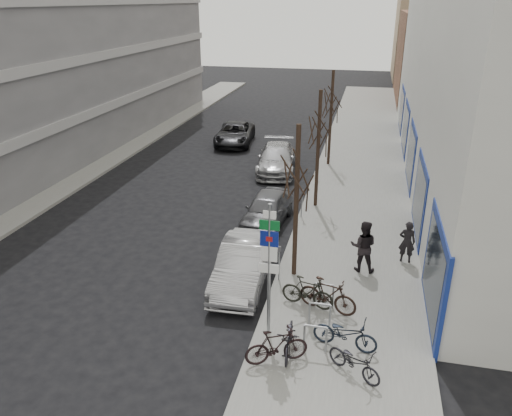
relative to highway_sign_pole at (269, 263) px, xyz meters
The scene contains 25 objects.
ground 3.44m from the highway_sign_pole, behind, with size 120.00×120.00×0.00m, color black.
sidewalk_east 10.50m from the highway_sign_pole, 78.15° to the left, with size 5.00×70.00×0.15m, color slate.
sidewalk_west 16.90m from the highway_sign_pole, 143.24° to the left, with size 3.00×70.00×0.15m, color slate.
brick_building_far 41.42m from the highway_sign_pole, 75.16° to the left, with size 12.00×14.00×8.00m, color brown.
tan_building_far 56.16m from the highway_sign_pole, 78.59° to the left, with size 13.00×12.00×9.00m, color #937A5B.
highway_sign_pole is the anchor object (origin of this frame).
bike_rack 2.36m from the highway_sign_pole, 23.59° to the left, with size 0.66×2.26×0.83m.
tree_near 3.88m from the highway_sign_pole, 86.74° to the left, with size 1.80×1.80×5.50m.
tree_mid 10.15m from the highway_sign_pole, 88.86° to the left, with size 1.80×1.80×5.50m.
tree_far 16.59m from the highway_sign_pole, 89.31° to the left, with size 1.80×1.80×5.50m.
meter_front 3.39m from the highway_sign_pole, 94.75° to the left, with size 0.10×0.08×1.27m.
meter_mid 8.65m from the highway_sign_pole, 91.68° to the left, with size 0.10×0.08×1.27m.
meter_back 14.10m from the highway_sign_pole, 91.02° to the left, with size 0.10×0.08×1.27m.
bike_near_left 2.05m from the highway_sign_pole, 43.47° to the right, with size 0.51×1.69×1.03m, color black.
bike_near_right 2.19m from the highway_sign_pole, 68.88° to the right, with size 0.52×1.73×1.05m, color black.
bike_mid_curb 2.81m from the highway_sign_pole, ahead, with size 0.54×1.80×1.10m, color black.
bike_mid_inner 2.58m from the highway_sign_pole, 60.73° to the left, with size 0.51×1.71×1.04m, color black.
bike_far_curb 3.31m from the highway_sign_pole, 25.91° to the right, with size 0.48×1.58×0.97m, color black.
bike_far_inner 2.77m from the highway_sign_pole, 44.15° to the left, with size 0.56×1.87×1.14m, color black.
parked_car_front 3.56m from the highway_sign_pole, 117.68° to the left, with size 1.56×4.47×1.47m, color #ABABB0.
parked_car_mid 8.14m from the highway_sign_pole, 102.02° to the left, with size 1.64×4.07×1.39m, color #4E4E53.
parked_car_back 15.27m from the highway_sign_pole, 99.87° to the left, with size 2.06×5.06×1.47m, color #99999E.
lane_car 21.11m from the highway_sign_pole, 107.76° to the left, with size 2.29×4.96×1.38m, color black.
pedestrian_near 6.85m from the highway_sign_pole, 52.69° to the left, with size 0.58×0.38×1.60m, color black.
pedestrian_far 5.16m from the highway_sign_pole, 59.82° to the left, with size 0.71×0.48×1.92m, color black.
Camera 1 is at (4.71, -11.71, 9.11)m, focal length 35.00 mm.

